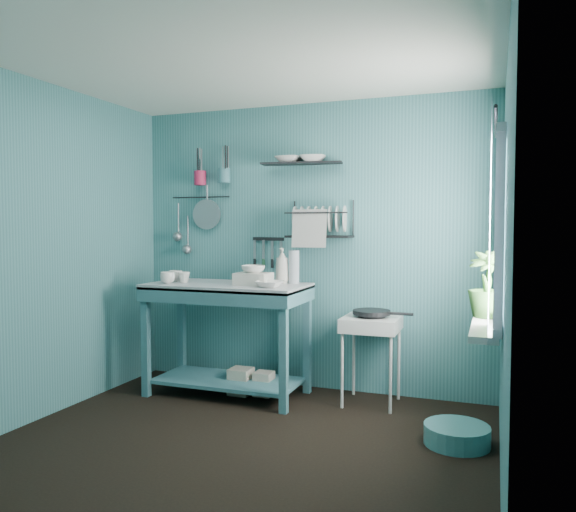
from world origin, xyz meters
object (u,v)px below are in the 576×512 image
(frying_pan, at_px, (372,312))
(utensil_cup_magenta, at_px, (200,178))
(utensil_cup_teal, at_px, (224,176))
(work_counter, at_px, (227,339))
(water_bottle, at_px, (294,267))
(storage_tin_large, at_px, (241,381))
(storage_tin_small, at_px, (264,384))
(mug_left, at_px, (168,278))
(hotplate_stand, at_px, (371,360))
(floor_basin, at_px, (457,435))
(mug_right, at_px, (176,276))
(wash_tub, at_px, (253,279))
(soap_bottle, at_px, (282,266))
(colander, at_px, (207,214))
(dish_rack, at_px, (320,219))
(mug_mid, at_px, (184,277))
(potted_plant, at_px, (487,284))

(frying_pan, distance_m, utensil_cup_magenta, 2.02)
(utensil_cup_teal, bearing_deg, work_counter, -60.85)
(water_bottle, height_order, utensil_cup_magenta, utensil_cup_magenta)
(storage_tin_large, distance_m, storage_tin_small, 0.20)
(work_counter, height_order, mug_left, mug_left)
(hotplate_stand, bearing_deg, utensil_cup_teal, 166.83)
(utensil_cup_magenta, height_order, floor_basin, utensil_cup_magenta)
(mug_right, height_order, wash_tub, wash_tub)
(wash_tub, bearing_deg, utensil_cup_magenta, 150.40)
(soap_bottle, bearing_deg, utensil_cup_magenta, 168.09)
(utensil_cup_teal, relative_size, colander, 0.46)
(mug_right, bearing_deg, dish_rack, 15.57)
(mug_mid, height_order, storage_tin_large, mug_mid)
(water_bottle, relative_size, utensil_cup_teal, 2.15)
(wash_tub, bearing_deg, mug_left, -169.14)
(potted_plant, bearing_deg, storage_tin_large, 168.77)
(mug_right, relative_size, dish_rack, 0.22)
(mug_left, bearing_deg, water_bottle, 20.81)
(work_counter, xyz_separation_m, mug_left, (-0.48, -0.16, 0.52))
(storage_tin_small, bearing_deg, utensil_cup_teal, 149.24)
(work_counter, xyz_separation_m, floor_basin, (1.90, -0.47, -0.41))
(soap_bottle, bearing_deg, mug_left, -158.20)
(frying_pan, relative_size, floor_basin, 0.71)
(utensil_cup_teal, xyz_separation_m, storage_tin_small, (0.52, -0.31, -1.79))
(mug_left, relative_size, storage_tin_large, 0.56)
(work_counter, bearing_deg, soap_bottle, 35.71)
(utensil_cup_teal, xyz_separation_m, storage_tin_large, (0.32, -0.34, -1.78))
(wash_tub, bearing_deg, storage_tin_large, 154.98)
(wash_tub, bearing_deg, floor_basin, -15.31)
(storage_tin_small, bearing_deg, colander, 154.83)
(work_counter, distance_m, soap_bottle, 0.78)
(mug_right, bearing_deg, frying_pan, 6.08)
(utensil_cup_teal, distance_m, potted_plant, 2.54)
(wash_tub, height_order, storage_tin_large, wash_tub)
(hotplate_stand, bearing_deg, potted_plant, -35.63)
(utensil_cup_teal, xyz_separation_m, potted_plant, (2.29, -0.73, -0.84))
(utensil_cup_teal, distance_m, storage_tin_small, 1.89)
(mug_left, xyz_separation_m, storage_tin_large, (0.58, 0.21, -0.88))
(soap_bottle, relative_size, water_bottle, 1.07)
(work_counter, height_order, wash_tub, wash_tub)
(floor_basin, bearing_deg, work_counter, 166.06)
(hotplate_stand, xyz_separation_m, dish_rack, (-0.49, 0.16, 1.14))
(wash_tub, bearing_deg, utensil_cup_teal, 138.86)
(hotplate_stand, distance_m, potted_plant, 1.24)
(mug_mid, relative_size, mug_right, 0.81)
(mug_left, distance_m, utensil_cup_teal, 1.08)
(mug_mid, xyz_separation_m, utensil_cup_magenta, (-0.09, 0.45, 0.88))
(mug_left, height_order, mug_mid, mug_left)
(mug_right, distance_m, utensil_cup_teal, 1.02)
(mug_mid, xyz_separation_m, water_bottle, (0.90, 0.28, 0.09))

